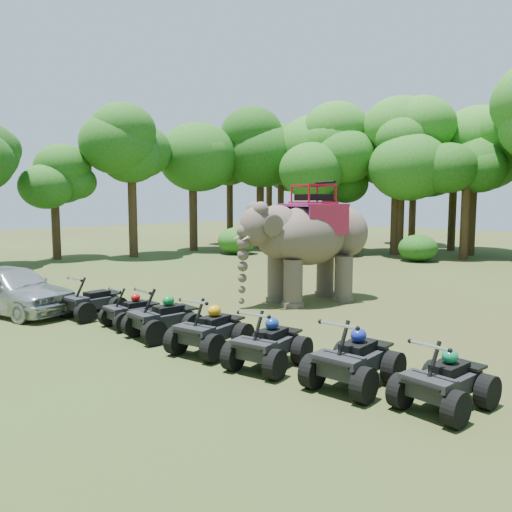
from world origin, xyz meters
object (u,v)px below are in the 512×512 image
object	(u,v)px
atv_0	(93,296)
atv_1	(131,306)
parked_car	(11,289)
atv_2	(163,312)
atv_3	(210,324)
atv_5	(354,352)
elephant	(310,242)
atv_4	(268,337)
atv_6	(445,373)

from	to	relation	value
atv_0	atv_1	distance (m)	1.85
parked_car	atv_0	size ratio (longest dim) A/B	2.65
atv_2	atv_3	size ratio (longest dim) A/B	0.99
atv_5	elephant	bearing A→B (deg)	130.03
atv_1	atv_4	size ratio (longest dim) A/B	0.87
atv_5	atv_6	size ratio (longest dim) A/B	1.09
elephant	atv_1	size ratio (longest dim) A/B	3.29
parked_car	atv_3	world-z (taller)	parked_car
atv_4	atv_6	world-z (taller)	atv_4
atv_3	atv_6	size ratio (longest dim) A/B	1.08
elephant	atv_5	bearing A→B (deg)	-28.27
atv_0	atv_6	bearing A→B (deg)	1.35
atv_4	atv_6	bearing A→B (deg)	-2.39
atv_2	atv_4	world-z (taller)	atv_2
atv_4	atv_5	bearing A→B (deg)	-1.06
atv_5	atv_0	bearing A→B (deg)	-179.64
atv_2	atv_3	xyz separation A→B (m)	(1.87, -0.15, 0.01)
parked_car	atv_0	xyz separation A→B (m)	(2.46, 1.34, -0.14)
atv_1	atv_6	bearing A→B (deg)	8.02
atv_0	atv_4	bearing A→B (deg)	-0.61
parked_car	atv_3	xyz separation A→B (m)	(7.77, 1.09, -0.11)
parked_car	atv_1	world-z (taller)	parked_car
atv_1	atv_5	bearing A→B (deg)	7.38
atv_4	atv_5	world-z (taller)	atv_5
atv_6	atv_5	bearing A→B (deg)	-168.09
atv_6	atv_2	bearing A→B (deg)	-169.58
atv_4	atv_6	distance (m)	3.66
atv_6	atv_0	bearing A→B (deg)	-170.34
atv_1	atv_4	xyz separation A→B (m)	(5.19, -0.32, 0.08)
atv_0	atv_1	world-z (taller)	atv_0
atv_2	parked_car	bearing A→B (deg)	-159.02
atv_2	atv_6	world-z (taller)	atv_2
elephant	atv_0	world-z (taller)	elephant
elephant	atv_1	world-z (taller)	elephant
atv_0	atv_2	world-z (taller)	atv_2
atv_2	atv_4	xyz separation A→B (m)	(3.60, -0.15, -0.01)
atv_4	parked_car	bearing A→B (deg)	-179.54
atv_0	atv_3	bearing A→B (deg)	-1.29
atv_3	atv_4	world-z (taller)	atv_3
atv_0	atv_5	xyz separation A→B (m)	(8.99, -0.07, 0.04)
atv_3	atv_5	size ratio (longest dim) A/B	0.99
elephant	atv_2	distance (m)	6.59
atv_5	atv_3	bearing A→B (deg)	-176.44
elephant	atv_6	size ratio (longest dim) A/B	3.00
parked_car	atv_4	world-z (taller)	parked_car
atv_5	atv_4	bearing A→B (deg)	-174.10
elephant	parked_car	bearing A→B (deg)	-106.60
atv_3	atv_2	bearing A→B (deg)	169.66
parked_car	atv_1	bearing A→B (deg)	-82.52
atv_5	parked_car	bearing A→B (deg)	-172.84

